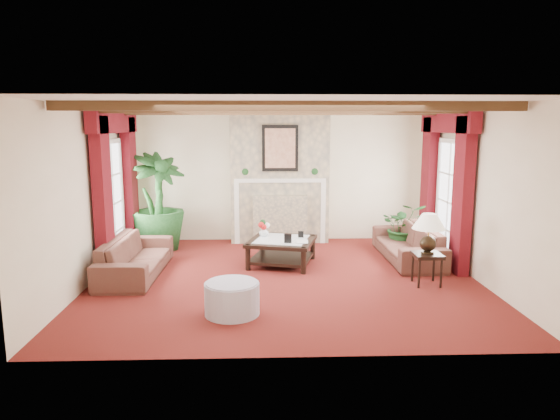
{
  "coord_description": "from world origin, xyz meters",
  "views": [
    {
      "loc": [
        -0.35,
        -7.64,
        2.41
      ],
      "look_at": [
        -0.07,
        0.4,
        1.03
      ],
      "focal_mm": 32.0,
      "sensor_mm": 36.0,
      "label": 1
    }
  ],
  "objects_px": {
    "coffee_table": "(282,252)",
    "ottoman": "(232,299)",
    "potted_palm": "(158,223)",
    "sofa_left": "(135,250)",
    "sofa_right": "(408,237)",
    "side_table": "(427,269)"
  },
  "relations": [
    {
      "from": "coffee_table",
      "to": "sofa_right",
      "type": "bearing_deg",
      "value": 20.96
    },
    {
      "from": "side_table",
      "to": "ottoman",
      "type": "distance_m",
      "value": 3.1
    },
    {
      "from": "potted_palm",
      "to": "side_table",
      "type": "xyz_separation_m",
      "value": [
        4.53,
        -2.33,
        -0.28
      ]
    },
    {
      "from": "coffee_table",
      "to": "side_table",
      "type": "xyz_separation_m",
      "value": [
        2.17,
        -1.2,
        0.02
      ]
    },
    {
      "from": "sofa_right",
      "to": "side_table",
      "type": "bearing_deg",
      "value": -5.32
    },
    {
      "from": "sofa_left",
      "to": "ottoman",
      "type": "relative_size",
      "value": 2.95
    },
    {
      "from": "coffee_table",
      "to": "ottoman",
      "type": "height_order",
      "value": "coffee_table"
    },
    {
      "from": "ottoman",
      "to": "sofa_right",
      "type": "bearing_deg",
      "value": 40.14
    },
    {
      "from": "sofa_left",
      "to": "potted_palm",
      "type": "distance_m",
      "value": 1.66
    },
    {
      "from": "sofa_left",
      "to": "side_table",
      "type": "bearing_deg",
      "value": -97.47
    },
    {
      "from": "potted_palm",
      "to": "coffee_table",
      "type": "xyz_separation_m",
      "value": [
        2.36,
        -1.13,
        -0.31
      ]
    },
    {
      "from": "sofa_left",
      "to": "potted_palm",
      "type": "relative_size",
      "value": 0.99
    },
    {
      "from": "potted_palm",
      "to": "side_table",
      "type": "height_order",
      "value": "potted_palm"
    },
    {
      "from": "potted_palm",
      "to": "sofa_left",
      "type": "bearing_deg",
      "value": -91.13
    },
    {
      "from": "sofa_left",
      "to": "sofa_right",
      "type": "relative_size",
      "value": 1.0
    },
    {
      "from": "sofa_right",
      "to": "potted_palm",
      "type": "xyz_separation_m",
      "value": [
        -4.65,
        0.89,
        0.12
      ]
    },
    {
      "from": "sofa_left",
      "to": "potted_palm",
      "type": "bearing_deg",
      "value": -0.21
    },
    {
      "from": "sofa_right",
      "to": "coffee_table",
      "type": "distance_m",
      "value": 2.31
    },
    {
      "from": "ottoman",
      "to": "potted_palm",
      "type": "bearing_deg",
      "value": 115.4
    },
    {
      "from": "sofa_right",
      "to": "side_table",
      "type": "relative_size",
      "value": 4.28
    },
    {
      "from": "potted_palm",
      "to": "side_table",
      "type": "bearing_deg",
      "value": -27.24
    },
    {
      "from": "sofa_right",
      "to": "ottoman",
      "type": "xyz_separation_m",
      "value": [
        -3.02,
        -2.54,
        -0.2
      ]
    }
  ]
}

